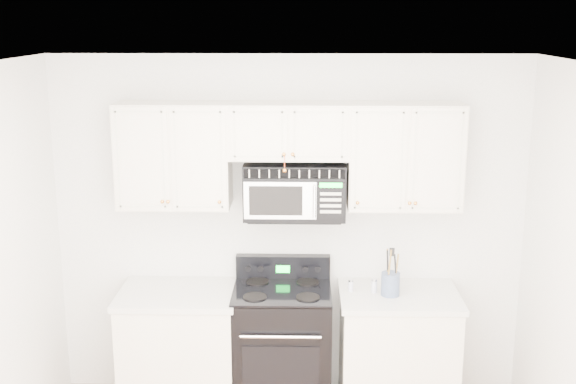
{
  "coord_description": "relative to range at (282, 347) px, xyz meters",
  "views": [
    {
      "loc": [
        0.11,
        -3.45,
        2.86
      ],
      "look_at": [
        0.0,
        1.3,
        1.7
      ],
      "focal_mm": 45.0,
      "sensor_mm": 36.0,
      "label": 1
    }
  ],
  "objects": [
    {
      "name": "base_cabinet_right",
      "position": [
        0.85,
        -0.01,
        -0.06
      ],
      "size": [
        0.86,
        0.65,
        0.92
      ],
      "color": "silver",
      "rests_on": "ground"
    },
    {
      "name": "room",
      "position": [
        0.05,
        -1.45,
        0.82
      ],
      "size": [
        3.51,
        3.51,
        2.61
      ],
      "color": "#9A7050",
      "rests_on": "ground"
    },
    {
      "name": "microwave",
      "position": [
        0.09,
        0.11,
        1.17
      ],
      "size": [
        0.72,
        0.41,
        0.4
      ],
      "color": "black",
      "rests_on": "ground"
    },
    {
      "name": "base_cabinet_left",
      "position": [
        -0.75,
        -0.01,
        -0.06
      ],
      "size": [
        0.86,
        0.65,
        0.92
      ],
      "color": "silver",
      "rests_on": "ground"
    },
    {
      "name": "shaker_pepper",
      "position": [
        0.66,
        -0.01,
        0.49
      ],
      "size": [
        0.04,
        0.04,
        0.1
      ],
      "color": "#B7B9CF",
      "rests_on": "base_cabinet_right"
    },
    {
      "name": "upper_cabinets",
      "position": [
        0.05,
        0.13,
        1.45
      ],
      "size": [
        2.44,
        0.37,
        0.75
      ],
      "color": "silver",
      "rests_on": "ground"
    },
    {
      "name": "range",
      "position": [
        0.0,
        0.0,
        0.0
      ],
      "size": [
        0.71,
        0.65,
        1.11
      ],
      "color": "black",
      "rests_on": "ground"
    },
    {
      "name": "utensil_crock",
      "position": [
        0.77,
        -0.05,
        0.53
      ],
      "size": [
        0.13,
        0.13,
        0.35
      ],
      "color": "#4A5C89",
      "rests_on": "base_cabinet_right"
    },
    {
      "name": "shaker_salt",
      "position": [
        0.5,
        0.01,
        0.48
      ],
      "size": [
        0.04,
        0.04,
        0.09
      ],
      "color": "#B7B9CF",
      "rests_on": "base_cabinet_right"
    }
  ]
}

